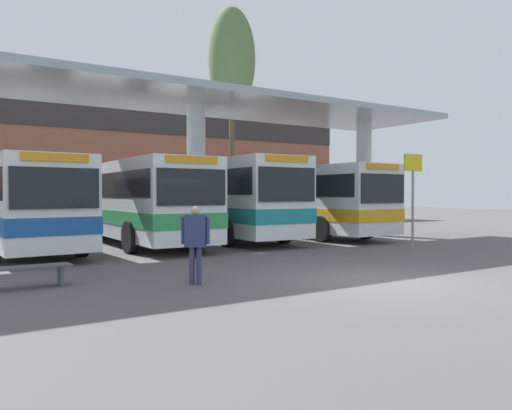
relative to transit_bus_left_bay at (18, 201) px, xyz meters
name	(u,v)px	position (x,y,z in m)	size (l,w,h in m)	color
ground_plane	(380,281)	(5.90, -11.24, -1.71)	(100.00, 100.00, 0.00)	#565456
townhouse_backdrop	(89,152)	(5.90, 13.59, 2.92)	(40.00, 0.58, 7.94)	brown
station_canopy	(196,116)	(5.90, -1.95, 3.17)	(22.56, 5.52, 5.59)	silver
transit_bus_left_bay	(18,201)	(0.00, 0.00, 0.00)	(3.05, 10.66, 3.04)	white
transit_bus_center_bay	(132,199)	(4.15, 0.20, 0.04)	(2.79, 11.24, 3.12)	white
transit_bus_right_bay	(217,196)	(7.92, 0.18, 0.14)	(3.04, 11.09, 3.29)	white
transit_bus_far_right_bay	(294,198)	(11.84, -0.23, 0.04)	(2.82, 11.11, 3.12)	silver
waiting_bench_near_pillar	(20,272)	(-0.98, -7.91, -1.36)	(1.97, 0.44, 0.46)	#4C5156
info_sign_platform	(413,182)	(11.83, -7.20, 0.66)	(0.90, 0.09, 3.35)	gray
pedestrian_waiting	(195,237)	(2.25, -9.41, -0.68)	(0.55, 0.46, 1.68)	#333856
poplar_tree_behind_left	(232,61)	(10.73, 3.71, 7.19)	(2.47, 2.47, 11.71)	#473A2B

